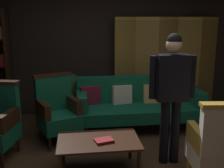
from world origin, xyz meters
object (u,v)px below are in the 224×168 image
Objects in this scene: armchair_wing_right at (57,111)px; standing_figure at (172,87)px; potted_plant at (69,93)px; folding_screen at (167,64)px; coffee_table at (99,143)px; velvet_couch at (139,102)px; book_red_leather at (104,141)px; armchair_gilt_accent at (219,146)px.

armchair_wing_right is 1.82m from standing_figure.
potted_plant is (-1.34, 1.79, -0.51)m from standing_figure.
folding_screen reaches higher than coffee_table.
potted_plant is (-1.21, 0.54, 0.06)m from velvet_couch.
standing_figure is at bearing 11.36° from book_red_leather.
potted_plant is (-0.40, 1.91, 0.15)m from coffee_table.
folding_screen is at bearing 56.12° from book_red_leather.
standing_figure is (-0.63, -2.07, 0.04)m from folding_screen.
coffee_table is 1.11× the size of potted_plant.
folding_screen is 2.08× the size of armchair_gilt_accent.
armchair_gilt_accent is 2.38m from armchair_wing_right.
coffee_table is 1.14m from armchair_wing_right.
velvet_couch is (-0.76, -0.81, -0.53)m from folding_screen.
folding_screen is 2.41× the size of potted_plant.
standing_figure is at bearing -83.92° from velvet_couch.
folding_screen is 2.74m from armchair_gilt_accent.
coffee_table is at bearing -120.60° from velvet_couch.
standing_figure reaches higher than coffee_table.
standing_figure is at bearing 120.67° from armchair_gilt_accent.
armchair_gilt_accent is at bearing -59.33° from standing_figure.
potted_plant is at bearing 80.49° from armchair_wing_right.
book_red_leather is at bearing -168.64° from standing_figure.
book_red_leather is (-0.88, -0.18, -0.59)m from standing_figure.
coffee_table is 0.59× the size of standing_figure.
armchair_wing_right is at bearing 120.18° from book_red_leather.
coffee_table is at bearing 134.10° from book_red_leather.
standing_figure is at bearing 6.96° from coffee_table.
standing_figure is (1.50, -0.88, 0.54)m from armchair_wing_right.
armchair_wing_right is at bearing 149.64° from standing_figure.
velvet_couch is 1.25× the size of standing_figure.
standing_figure reaches higher than velvet_couch.
armchair_gilt_accent is 2.94m from potted_plant.
coffee_table is at bearing 159.33° from armchair_gilt_accent.
potted_plant is 2.03m from book_red_leather.
coffee_table is 0.96× the size of armchair_wing_right.
velvet_couch is 2.04× the size of armchair_wing_right.
armchair_gilt_accent reaches higher than book_red_leather.
folding_screen reaches higher than velvet_couch.
armchair_gilt_accent is (-0.27, -2.68, -0.50)m from folding_screen.
armchair_gilt_accent is 1.32m from book_red_leather.
folding_screen is at bearing 54.31° from coffee_table.
standing_figure is (-0.36, 0.61, 0.54)m from armchair_gilt_accent.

